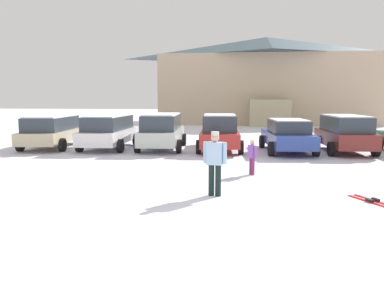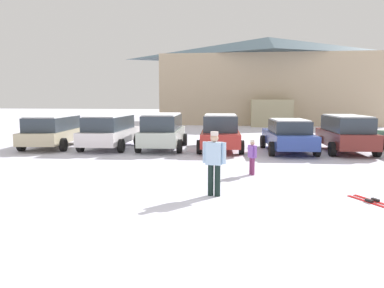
% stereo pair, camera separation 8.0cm
% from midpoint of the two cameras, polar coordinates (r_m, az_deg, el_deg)
% --- Properties ---
extents(ground, '(160.00, 160.00, 0.00)m').
position_cam_midpoint_polar(ground, '(6.89, 5.00, -14.36)').
color(ground, white).
extents(ski_lodge, '(21.35, 12.02, 8.71)m').
position_cam_midpoint_polar(ski_lodge, '(39.82, 11.09, 9.56)').
color(ski_lodge, tan).
rests_on(ski_lodge, ground).
extents(parked_beige_suv, '(2.60, 4.90, 1.64)m').
position_cam_midpoint_polar(parked_beige_suv, '(20.41, -20.61, 1.97)').
color(parked_beige_suv, '#BFB18E').
rests_on(parked_beige_suv, ground).
extents(parked_white_suv, '(2.25, 4.66, 1.68)m').
position_cam_midpoint_polar(parked_white_suv, '(19.21, -12.65, 2.03)').
color(parked_white_suv, white).
rests_on(parked_white_suv, ground).
extents(parked_silver_wagon, '(2.36, 4.72, 1.76)m').
position_cam_midpoint_polar(parked_silver_wagon, '(18.60, -4.71, 2.12)').
color(parked_silver_wagon, beige).
rests_on(parked_silver_wagon, ground).
extents(parked_red_sedan, '(2.32, 4.75, 1.75)m').
position_cam_midpoint_polar(parked_red_sedan, '(18.20, 4.09, 1.79)').
color(parked_red_sedan, '#AE2D27').
rests_on(parked_red_sedan, ground).
extents(parked_blue_hatchback, '(2.42, 4.66, 1.55)m').
position_cam_midpoint_polar(parked_blue_hatchback, '(18.06, 14.20, 1.32)').
color(parked_blue_hatchback, '#2E4599').
rests_on(parked_blue_hatchback, ground).
extents(parked_maroon_van, '(2.24, 4.20, 1.74)m').
position_cam_midpoint_polar(parked_maroon_van, '(18.74, 22.13, 1.63)').
color(parked_maroon_van, maroon).
rests_on(parked_maroon_van, ground).
extents(skier_child_in_purple_jacket, '(0.29, 0.38, 1.16)m').
position_cam_midpoint_polar(skier_child_in_purple_jacket, '(12.42, 8.97, -1.67)').
color(skier_child_in_purple_jacket, '#7B2E5B').
rests_on(skier_child_in_purple_jacket, ground).
extents(skier_adult_in_blue_parka, '(0.61, 0.32, 1.67)m').
position_cam_midpoint_polar(skier_adult_in_blue_parka, '(9.58, 3.27, -2.42)').
color(skier_adult_in_blue_parka, black).
rests_on(skier_adult_in_blue_parka, ground).
extents(pair_of_skis, '(0.93, 1.38, 0.08)m').
position_cam_midpoint_polar(pair_of_skis, '(10.16, 25.75, -7.88)').
color(pair_of_skis, red).
rests_on(pair_of_skis, ground).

